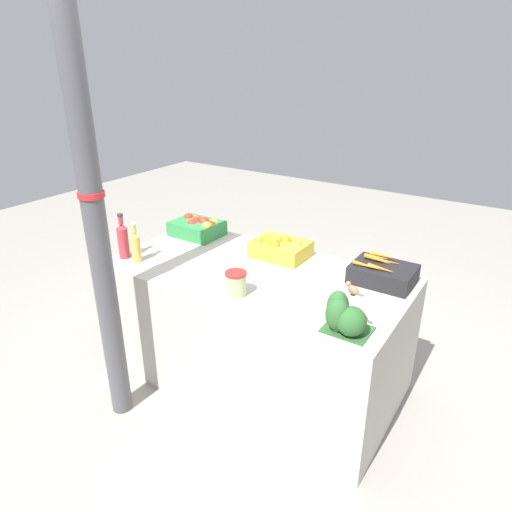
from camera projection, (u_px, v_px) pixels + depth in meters
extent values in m
plane|color=gray|center=(256.00, 376.00, 3.08)|extent=(10.00, 10.00, 0.00)
cube|color=#B7B2A8|center=(256.00, 326.00, 2.92)|extent=(1.81, 0.92, 0.78)
cylinder|color=#4C4C51|center=(93.00, 205.00, 2.28)|extent=(0.12, 0.12, 2.60)
cylinder|color=red|center=(91.00, 194.00, 2.26)|extent=(0.13, 0.13, 0.03)
cube|color=#2D8442|center=(197.00, 228.00, 3.30)|extent=(0.35, 0.27, 0.10)
sphere|color=red|center=(189.00, 218.00, 3.38)|extent=(0.07, 0.07, 0.07)
sphere|color=#BC562D|center=(197.00, 219.00, 3.37)|extent=(0.06, 0.06, 0.06)
sphere|color=red|center=(196.00, 222.00, 3.31)|extent=(0.07, 0.07, 0.07)
sphere|color=#BC562D|center=(195.00, 221.00, 3.32)|extent=(0.06, 0.06, 0.06)
sphere|color=gold|center=(214.00, 222.00, 3.31)|extent=(0.06, 0.06, 0.06)
sphere|color=red|center=(211.00, 226.00, 3.25)|extent=(0.07, 0.07, 0.07)
sphere|color=gold|center=(207.00, 227.00, 3.21)|extent=(0.08, 0.08, 0.08)
sphere|color=red|center=(192.00, 224.00, 3.27)|extent=(0.07, 0.07, 0.07)
sphere|color=red|center=(204.00, 222.00, 3.28)|extent=(0.08, 0.08, 0.08)
cube|color=gold|center=(281.00, 249.00, 2.95)|extent=(0.35, 0.27, 0.10)
sphere|color=orange|center=(297.00, 246.00, 2.89)|extent=(0.08, 0.08, 0.08)
sphere|color=orange|center=(286.00, 241.00, 2.95)|extent=(0.07, 0.07, 0.07)
sphere|color=orange|center=(276.00, 241.00, 2.95)|extent=(0.09, 0.09, 0.09)
sphere|color=orange|center=(258.00, 243.00, 2.93)|extent=(0.07, 0.07, 0.07)
sphere|color=orange|center=(267.00, 240.00, 2.97)|extent=(0.08, 0.08, 0.08)
sphere|color=orange|center=(276.00, 242.00, 2.96)|extent=(0.08, 0.08, 0.08)
sphere|color=orange|center=(274.00, 245.00, 2.89)|extent=(0.07, 0.07, 0.07)
sphere|color=orange|center=(275.00, 247.00, 2.88)|extent=(0.07, 0.07, 0.07)
cube|color=black|center=(383.00, 274.00, 2.61)|extent=(0.35, 0.27, 0.10)
cone|color=orange|center=(367.00, 266.00, 2.56)|extent=(0.16, 0.03, 0.02)
cone|color=orange|center=(377.00, 257.00, 2.65)|extent=(0.14, 0.05, 0.03)
cone|color=orange|center=(386.00, 261.00, 2.63)|extent=(0.17, 0.03, 0.02)
cone|color=orange|center=(378.00, 260.00, 2.63)|extent=(0.17, 0.06, 0.03)
cone|color=orange|center=(382.00, 269.00, 2.52)|extent=(0.16, 0.04, 0.02)
cone|color=orange|center=(383.00, 256.00, 2.67)|extent=(0.16, 0.03, 0.03)
cube|color=#2D602D|center=(347.00, 329.00, 2.17)|extent=(0.22, 0.18, 0.01)
ellipsoid|color=#2D602D|center=(338.00, 306.00, 2.14)|extent=(0.11, 0.11, 0.16)
cylinder|color=#B2C693|center=(336.00, 324.00, 2.18)|extent=(0.03, 0.03, 0.02)
ellipsoid|color=#2D602D|center=(351.00, 321.00, 2.09)|extent=(0.14, 0.14, 0.14)
cylinder|color=#B2C693|center=(350.00, 332.00, 2.12)|extent=(0.03, 0.03, 0.02)
ellipsoid|color=#2D602D|center=(338.00, 314.00, 2.12)|extent=(0.12, 0.12, 0.16)
cylinder|color=#B2C693|center=(337.00, 328.00, 2.15)|extent=(0.03, 0.03, 0.02)
cylinder|color=#B2333D|center=(123.00, 243.00, 2.92)|extent=(0.07, 0.07, 0.20)
cone|color=#B2333D|center=(121.00, 226.00, 2.87)|extent=(0.07, 0.07, 0.03)
cylinder|color=#B2333D|center=(121.00, 220.00, 2.86)|extent=(0.03, 0.03, 0.05)
cylinder|color=#2D2D33|center=(120.00, 215.00, 2.84)|extent=(0.04, 0.04, 0.01)
cylinder|color=gold|center=(136.00, 249.00, 2.87)|extent=(0.06, 0.06, 0.17)
cone|color=gold|center=(135.00, 235.00, 2.83)|extent=(0.06, 0.06, 0.03)
cylinder|color=gold|center=(134.00, 229.00, 2.81)|extent=(0.03, 0.03, 0.05)
cylinder|color=silver|center=(133.00, 224.00, 2.80)|extent=(0.03, 0.03, 0.01)
cylinder|color=#B2C684|center=(236.00, 285.00, 2.47)|extent=(0.12, 0.12, 0.12)
cylinder|color=red|center=(236.00, 273.00, 2.44)|extent=(0.12, 0.12, 0.01)
cube|color=#4C3D2D|center=(353.00, 295.00, 2.08)|extent=(0.02, 0.02, 0.01)
ellipsoid|color=#7A664C|center=(353.00, 290.00, 2.07)|extent=(0.08, 0.07, 0.04)
sphere|color=#897556|center=(348.00, 284.00, 2.10)|extent=(0.03, 0.03, 0.03)
cone|color=#4C3D28|center=(347.00, 283.00, 2.11)|extent=(0.02, 0.01, 0.01)
cube|color=#7A664C|center=(360.00, 295.00, 2.02)|extent=(0.04, 0.04, 0.01)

